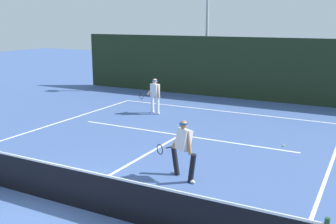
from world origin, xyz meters
name	(u,v)px	position (x,y,z in m)	size (l,w,h in m)	color
ground_plane	(61,203)	(0.00, 0.00, 0.00)	(80.00, 80.00, 0.00)	#3D5890
court_line_baseline_far	(222,111)	(0.00, 11.21, 0.00)	(10.97, 0.10, 0.01)	white
court_line_service	(180,135)	(0.00, 6.55, 0.00)	(8.95, 0.10, 0.01)	white
court_line_centre	(133,162)	(0.00, 3.20, 0.00)	(0.10, 6.40, 0.01)	white
tennis_net	(59,183)	(0.00, 0.00, 0.51)	(12.02, 0.09, 1.10)	#1E4723
player_near	(183,147)	(1.94, 2.78, 0.92)	(1.17, 0.82, 1.67)	black
player_far	(155,94)	(-2.65, 9.23, 0.92)	(0.93, 0.89, 1.66)	silver
tennis_ball	(284,146)	(3.82, 6.99, 0.03)	(0.07, 0.07, 0.07)	#D1E033
back_fence_windscreen	(245,69)	(0.00, 14.61, 1.71)	(21.05, 0.12, 3.42)	black
light_pole	(208,4)	(-3.01, 16.34, 5.26)	(0.55, 0.44, 8.75)	#9EA39E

